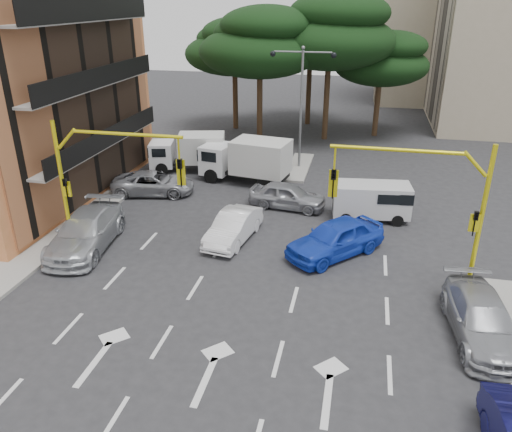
{
  "coord_description": "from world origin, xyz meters",
  "views": [
    {
      "loc": [
        4.04,
        -16.22,
        10.72
      ],
      "look_at": [
        -0.36,
        3.94,
        1.6
      ],
      "focal_mm": 35.0,
      "sensor_mm": 36.0,
      "label": 1
    }
  ],
  "objects_px": {
    "box_truck_a": "(188,153)",
    "signal_mast_left": "(98,172)",
    "van_white": "(371,201)",
    "signal_mast_right": "(433,197)",
    "car_silver_cross_a": "(153,183)",
    "street_lamp_center": "(302,87)",
    "car_silver_cross_b": "(288,195)",
    "car_blue_compact": "(335,238)",
    "box_truck_b": "(246,161)",
    "car_silver_parked": "(482,319)",
    "car_white_hatch": "(233,227)",
    "car_silver_wagon": "(86,231)"
  },
  "relations": [
    {
      "from": "street_lamp_center",
      "to": "car_silver_cross_b",
      "type": "bearing_deg",
      "value": -87.45
    },
    {
      "from": "car_blue_compact",
      "to": "car_silver_wagon",
      "type": "distance_m",
      "value": 11.39
    },
    {
      "from": "street_lamp_center",
      "to": "signal_mast_right",
      "type": "bearing_deg",
      "value": -64.09
    },
    {
      "from": "car_blue_compact",
      "to": "box_truck_a",
      "type": "height_order",
      "value": "box_truck_a"
    },
    {
      "from": "van_white",
      "to": "car_blue_compact",
      "type": "bearing_deg",
      "value": -25.5
    },
    {
      "from": "car_silver_parked",
      "to": "signal_mast_left",
      "type": "bearing_deg",
      "value": 164.14
    },
    {
      "from": "signal_mast_right",
      "to": "car_silver_cross_a",
      "type": "bearing_deg",
      "value": 152.97
    },
    {
      "from": "box_truck_b",
      "to": "car_silver_cross_a",
      "type": "bearing_deg",
      "value": 133.51
    },
    {
      "from": "car_blue_compact",
      "to": "van_white",
      "type": "distance_m",
      "value": 4.68
    },
    {
      "from": "signal_mast_left",
      "to": "car_silver_parked",
      "type": "relative_size",
      "value": 1.22
    },
    {
      "from": "signal_mast_right",
      "to": "box_truck_a",
      "type": "xyz_separation_m",
      "value": [
        -13.95,
        12.01,
        -2.66
      ]
    },
    {
      "from": "signal_mast_left",
      "to": "van_white",
      "type": "bearing_deg",
      "value": 29.16
    },
    {
      "from": "car_silver_wagon",
      "to": "street_lamp_center",
      "type": "bearing_deg",
      "value": 52.59
    },
    {
      "from": "signal_mast_left",
      "to": "van_white",
      "type": "xyz_separation_m",
      "value": [
        11.57,
        6.46,
        -2.91
      ]
    },
    {
      "from": "car_blue_compact",
      "to": "box_truck_a",
      "type": "distance_m",
      "value": 14.41
    },
    {
      "from": "box_truck_a",
      "to": "signal_mast_left",
      "type": "bearing_deg",
      "value": 167.89
    },
    {
      "from": "car_silver_cross_a",
      "to": "car_silver_parked",
      "type": "bearing_deg",
      "value": -133.97
    },
    {
      "from": "car_silver_wagon",
      "to": "box_truck_b",
      "type": "relative_size",
      "value": 1.01
    },
    {
      "from": "car_silver_parked",
      "to": "signal_mast_right",
      "type": "bearing_deg",
      "value": 115.52
    },
    {
      "from": "car_white_hatch",
      "to": "car_silver_cross_b",
      "type": "xyz_separation_m",
      "value": [
        1.88,
        4.54,
        0.02
      ]
    },
    {
      "from": "car_silver_cross_a",
      "to": "car_silver_parked",
      "type": "height_order",
      "value": "car_silver_parked"
    },
    {
      "from": "street_lamp_center",
      "to": "van_white",
      "type": "height_order",
      "value": "street_lamp_center"
    },
    {
      "from": "car_silver_parked",
      "to": "van_white",
      "type": "distance_m",
      "value": 10.09
    },
    {
      "from": "street_lamp_center",
      "to": "box_truck_b",
      "type": "relative_size",
      "value": 1.39
    },
    {
      "from": "car_silver_cross_a",
      "to": "car_white_hatch",
      "type": "bearing_deg",
      "value": -140.29
    },
    {
      "from": "car_silver_wagon",
      "to": "van_white",
      "type": "height_order",
      "value": "van_white"
    },
    {
      "from": "car_silver_wagon",
      "to": "car_silver_cross_a",
      "type": "distance_m",
      "value": 7.12
    },
    {
      "from": "car_white_hatch",
      "to": "car_blue_compact",
      "type": "relative_size",
      "value": 0.87
    },
    {
      "from": "street_lamp_center",
      "to": "car_blue_compact",
      "type": "height_order",
      "value": "street_lamp_center"
    },
    {
      "from": "signal_mast_left",
      "to": "box_truck_a",
      "type": "bearing_deg",
      "value": 91.61
    },
    {
      "from": "box_truck_b",
      "to": "signal_mast_left",
      "type": "bearing_deg",
      "value": 169.66
    },
    {
      "from": "signal_mast_left",
      "to": "car_silver_parked",
      "type": "bearing_deg",
      "value": -10.74
    },
    {
      "from": "car_silver_wagon",
      "to": "car_silver_cross_b",
      "type": "relative_size",
      "value": 1.35
    },
    {
      "from": "car_silver_parked",
      "to": "box_truck_b",
      "type": "bearing_deg",
      "value": 125.06
    },
    {
      "from": "box_truck_a",
      "to": "signal_mast_right",
      "type": "bearing_deg",
      "value": -144.45
    },
    {
      "from": "car_white_hatch",
      "to": "signal_mast_left",
      "type": "bearing_deg",
      "value": -145.98
    },
    {
      "from": "street_lamp_center",
      "to": "car_silver_cross_a",
      "type": "xyz_separation_m",
      "value": [
        -7.72,
        -6.6,
        -4.77
      ]
    },
    {
      "from": "signal_mast_left",
      "to": "car_white_hatch",
      "type": "xyz_separation_m",
      "value": [
        5.24,
        2.47,
        -3.19
      ]
    },
    {
      "from": "signal_mast_right",
      "to": "signal_mast_left",
      "type": "xyz_separation_m",
      "value": [
        -13.61,
        0.0,
        0.0
      ]
    },
    {
      "from": "car_white_hatch",
      "to": "box_truck_a",
      "type": "bearing_deg",
      "value": 129.05
    },
    {
      "from": "car_white_hatch",
      "to": "car_silver_parked",
      "type": "height_order",
      "value": "car_silver_parked"
    },
    {
      "from": "car_silver_cross_a",
      "to": "car_silver_cross_b",
      "type": "relative_size",
      "value": 1.14
    },
    {
      "from": "car_white_hatch",
      "to": "car_blue_compact",
      "type": "distance_m",
      "value": 4.84
    },
    {
      "from": "car_silver_cross_b",
      "to": "car_silver_parked",
      "type": "xyz_separation_m",
      "value": [
        8.22,
        -9.92,
        -0.0
      ]
    },
    {
      "from": "box_truck_b",
      "to": "street_lamp_center",
      "type": "bearing_deg",
      "value": -30.81
    },
    {
      "from": "box_truck_b",
      "to": "car_silver_wagon",
      "type": "bearing_deg",
      "value": 163.56
    },
    {
      "from": "car_white_hatch",
      "to": "car_silver_cross_a",
      "type": "relative_size",
      "value": 0.88
    },
    {
      "from": "signal_mast_right",
      "to": "car_silver_cross_a",
      "type": "height_order",
      "value": "signal_mast_right"
    },
    {
      "from": "signal_mast_left",
      "to": "car_silver_cross_a",
      "type": "relative_size",
      "value": 1.26
    },
    {
      "from": "car_silver_cross_b",
      "to": "box_truck_b",
      "type": "bearing_deg",
      "value": 48.69
    }
  ]
}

